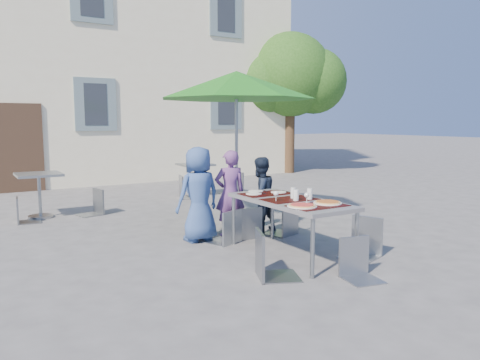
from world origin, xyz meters
TOP-DOWN VIEW (x-y plane):
  - ground at (0.00, 0.00)m, footprint 90.00×90.00m
  - building at (-0.00, 11.50)m, footprint 13.60×8.20m
  - tree at (6.55, 7.54)m, footprint 3.60×3.00m
  - dining_table at (0.40, -0.48)m, footprint 0.80×1.85m
  - pizza_near_left at (0.19, -1.00)m, footprint 0.35×0.35m
  - pizza_near_right at (0.60, -0.99)m, footprint 0.35×0.35m
  - glassware at (0.46, -0.58)m, footprint 0.52×0.42m
  - place_settings at (0.41, 0.15)m, footprint 0.64×0.46m
  - child_0 at (-0.27, 0.83)m, footprint 0.72×0.51m
  - child_1 at (0.29, 0.88)m, footprint 0.54×0.41m
  - child_2 at (0.81, 0.81)m, footprint 0.63×0.43m
  - chair_0 at (0.01, 0.49)m, footprint 0.54×0.54m
  - chair_1 at (0.42, 0.59)m, footprint 0.43×0.44m
  - chair_2 at (1.03, 0.44)m, footprint 0.51×0.52m
  - chair_3 at (-0.33, -1.07)m, footprint 0.60×0.60m
  - chair_4 at (1.22, -1.01)m, footprint 0.55×0.55m
  - chair_5 at (0.52, -1.60)m, footprint 0.46×0.46m
  - patio_umbrella at (0.90, 1.70)m, footprint 2.69×2.69m
  - cafe_table_0 at (-2.01, 3.84)m, footprint 0.77×0.77m
  - bg_chair_l_0 at (-2.33, 3.52)m, footprint 0.42×0.42m
  - bg_chair_r_0 at (-1.09, 3.63)m, footprint 0.49×0.48m
  - cafe_table_1 at (1.51, 4.57)m, footprint 0.72×0.72m
  - bg_chair_l_1 at (1.19, 4.44)m, footprint 0.54×0.54m
  - bg_chair_r_1 at (2.51, 4.49)m, footprint 0.54×0.54m

SIDE VIEW (x-z plane):
  - ground at x=0.00m, z-range 0.00..0.00m
  - bg_chair_l_0 at x=-2.33m, z-range 0.07..0.92m
  - chair_5 at x=0.52m, z-range 0.07..0.94m
  - chair_1 at x=0.42m, z-range 0.08..0.98m
  - bg_chair_r_0 at x=-1.09m, z-range 0.08..1.00m
  - cafe_table_1 at x=1.51m, z-range 0.15..0.92m
  - chair_2 at x=1.03m, z-range 0.08..1.00m
  - chair_0 at x=0.01m, z-range 0.08..1.01m
  - chair_4 at x=1.22m, z-range 0.08..1.06m
  - bg_chair_r_1 at x=2.51m, z-range 0.09..1.07m
  - cafe_table_0 at x=-2.01m, z-range 0.18..1.00m
  - bg_chair_l_1 at x=1.19m, z-range 0.09..1.09m
  - child_2 at x=0.81m, z-range 0.00..1.20m
  - chair_3 at x=-0.33m, z-range 0.09..1.12m
  - child_1 at x=0.29m, z-range 0.00..1.33m
  - dining_table at x=0.40m, z-range 0.32..1.07m
  - child_0 at x=-0.27m, z-range 0.00..1.40m
  - place_settings at x=0.41m, z-range 0.76..0.77m
  - pizza_near_right at x=0.60m, z-range 0.75..0.78m
  - pizza_near_left at x=0.19m, z-range 0.75..0.78m
  - glassware at x=0.46m, z-range 0.75..0.90m
  - patio_umbrella at x=0.90m, z-range 1.05..3.66m
  - tree at x=6.55m, z-range 0.90..5.60m
  - building at x=0.00m, z-range -0.70..10.40m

